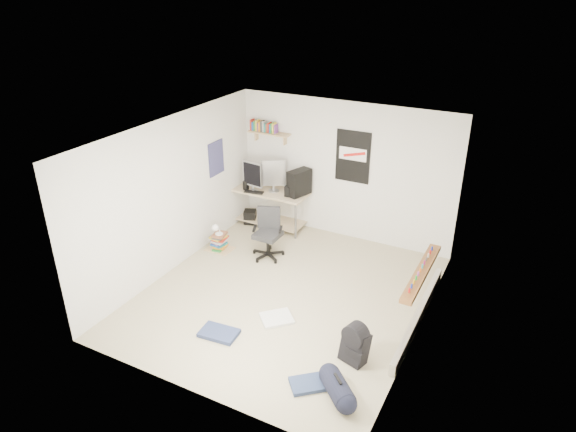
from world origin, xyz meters
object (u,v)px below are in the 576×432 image
at_px(desk, 267,207).
at_px(office_chair, 268,231).
at_px(duffel_bag, 337,387).
at_px(backpack, 355,347).
at_px(book_stack, 219,242).

relative_size(desk, office_chair, 1.89).
bearing_deg(duffel_bag, office_chair, 177.30).
distance_m(backpack, duffel_bag, 0.68).
bearing_deg(backpack, office_chair, 158.87).
bearing_deg(office_chair, duffel_bag, -68.57).
bearing_deg(office_chair, desk, 98.19).
xyz_separation_m(desk, backpack, (2.88, -2.86, -0.16)).
relative_size(desk, book_stack, 3.42).
bearing_deg(desk, backpack, -42.01).
distance_m(desk, backpack, 4.06).
bearing_deg(duffel_bag, desk, 173.68).
xyz_separation_m(desk, book_stack, (-0.24, -1.28, -0.21)).
xyz_separation_m(office_chair, duffel_bag, (2.30, -2.44, -0.35)).
bearing_deg(desk, office_chair, -57.20).
bearing_deg(office_chair, backpack, -59.93).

